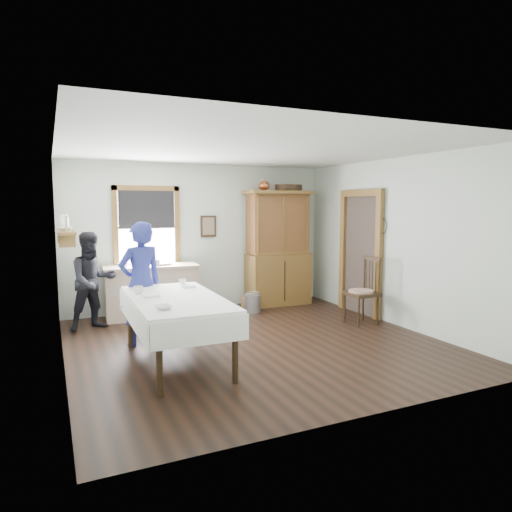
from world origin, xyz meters
name	(u,v)px	position (x,y,z in m)	size (l,w,h in m)	color
room	(255,248)	(0.00, 0.00, 1.35)	(5.01, 5.01, 2.70)	black
window	(147,223)	(-1.00, 2.46, 1.63)	(1.18, 0.07, 1.48)	white
doorway	(361,249)	(2.46, 0.85, 1.16)	(0.09, 1.14, 2.22)	#3F342D
wall_shelf	(66,230)	(-2.37, 1.54, 1.57)	(0.24, 1.00, 0.44)	brown
framed_picture	(208,226)	(0.15, 2.46, 1.55)	(0.30, 0.04, 0.40)	#322111
rug_beater	(382,219)	(2.45, 0.30, 1.72)	(0.27, 0.27, 0.01)	black
work_counter	(152,291)	(-1.01, 2.12, 0.46)	(1.59, 0.60, 0.91)	#C9B08B
china_hutch	(278,248)	(1.47, 2.15, 1.11)	(1.31, 0.62, 2.22)	brown
dining_table	(176,330)	(-1.22, -0.36, 0.41)	(1.09, 2.07, 0.83)	white
spindle_chair	(361,290)	(2.02, 0.24, 0.56)	(0.51, 0.51, 1.11)	#322111
pail	(253,303)	(0.73, 1.73, 0.16)	(0.30, 0.30, 0.32)	#97989F
wicker_basket	(253,303)	(0.86, 2.00, 0.11)	(0.37, 0.26, 0.22)	olive
woman_blue	(141,288)	(-1.47, 0.61, 0.80)	(0.58, 0.38, 1.59)	navy
figure_dark	(93,284)	(-2.01, 1.72, 0.71)	(0.69, 0.54, 1.42)	black
table_cup_a	(138,290)	(-1.60, 0.05, 0.88)	(0.13, 0.13, 0.10)	white
table_cup_b	(183,282)	(-0.93, 0.38, 0.88)	(0.10, 0.10, 0.10)	white
table_bowl	(164,307)	(-1.50, -0.94, 0.85)	(0.21, 0.21, 0.05)	white
counter_book	(158,264)	(-0.90, 2.10, 0.92)	(0.18, 0.25, 0.02)	#75634E
counter_bowl	(123,265)	(-1.48, 2.14, 0.94)	(0.19, 0.19, 0.06)	white
shelf_bowl	(66,229)	(-2.37, 1.55, 1.60)	(0.22, 0.22, 0.05)	white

